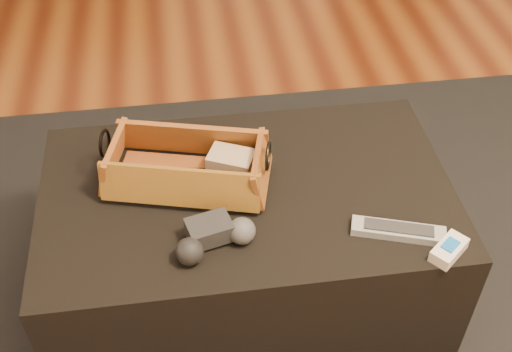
{
  "coord_description": "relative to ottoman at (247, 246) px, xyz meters",
  "views": [
    {
      "loc": [
        -0.16,
        -1.09,
        1.52
      ],
      "look_at": [
        -0.01,
        -0.0,
        0.49
      ],
      "focal_mm": 45.0,
      "sensor_mm": 36.0,
      "label": 1
    }
  ],
  "objects": [
    {
      "name": "floor",
      "position": [
        0.03,
        -0.02,
        -0.23
      ],
      "size": [
        5.0,
        5.5,
        0.01
      ],
      "primitive_type": "cube",
      "color": "brown",
      "rests_on": "ground"
    },
    {
      "name": "area_rug",
      "position": [
        0.0,
        -0.05,
        -0.22
      ],
      "size": [
        2.6,
        2.0,
        0.01
      ],
      "primitive_type": "cube",
      "color": "black",
      "rests_on": "floor"
    },
    {
      "name": "ottoman",
      "position": [
        0.0,
        0.0,
        0.0
      ],
      "size": [
        1.0,
        0.6,
        0.42
      ],
      "primitive_type": "cube",
      "color": "black",
      "rests_on": "area_rug"
    },
    {
      "name": "tv_remote",
      "position": [
        -0.16,
        0.04,
        0.23
      ],
      "size": [
        0.21,
        0.08,
        0.02
      ],
      "primitive_type": "cube",
      "rotation": [
        0.0,
        0.0,
        -0.15
      ],
      "color": "black",
      "rests_on": "wicker_basket"
    },
    {
      "name": "cloth_bundle",
      "position": [
        -0.03,
        0.05,
        0.25
      ],
      "size": [
        0.13,
        0.11,
        0.06
      ],
      "primitive_type": "cube",
      "rotation": [
        0.0,
        0.0,
        -0.43
      ],
      "color": "tan",
      "rests_on": "wicker_basket"
    },
    {
      "name": "wicker_basket",
      "position": [
        -0.14,
        0.05,
        0.26
      ],
      "size": [
        0.43,
        0.3,
        0.14
      ],
      "color": "#A35825",
      "rests_on": "ottoman"
    },
    {
      "name": "game_controller",
      "position": [
        -0.09,
        -0.17,
        0.24
      ],
      "size": [
        0.2,
        0.14,
        0.06
      ],
      "color": "#232325",
      "rests_on": "ottoman"
    },
    {
      "name": "silver_remote",
      "position": [
        0.32,
        -0.19,
        0.22
      ],
      "size": [
        0.21,
        0.11,
        0.02
      ],
      "color": "#A3A7AB",
      "rests_on": "ottoman"
    },
    {
      "name": "cream_gadget",
      "position": [
        0.41,
        -0.26,
        0.23
      ],
      "size": [
        0.1,
        0.1,
        0.03
      ],
      "color": "silver",
      "rests_on": "ottoman"
    }
  ]
}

